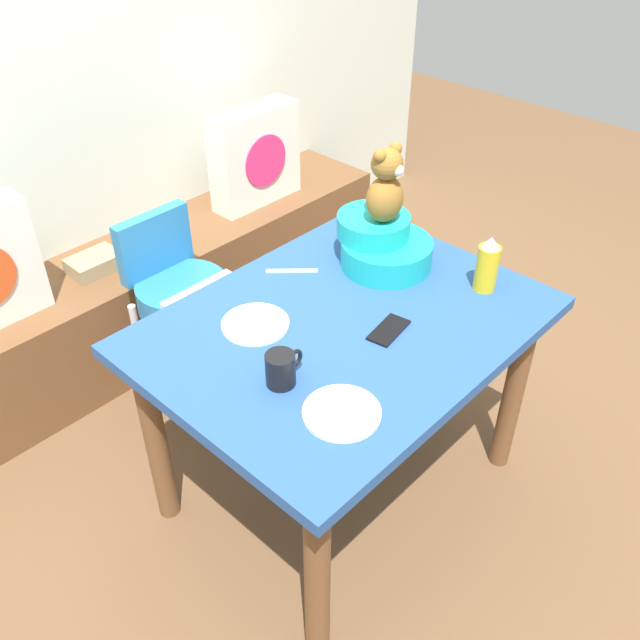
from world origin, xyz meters
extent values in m
plane|color=brown|center=(0.00, 0.00, 0.00)|extent=(8.00, 8.00, 0.00)
cube|color=silver|center=(0.00, 1.46, 1.30)|extent=(4.40, 0.10, 2.60)
cube|color=brown|center=(0.00, 1.19, 0.23)|extent=(2.60, 0.44, 0.46)
cube|color=white|center=(0.71, 1.17, 0.68)|extent=(0.44, 0.14, 0.44)
cylinder|color=#E02D72|center=(0.71, 1.10, 0.68)|extent=(0.24, 0.01, 0.24)
cube|color=#98855F|center=(-0.16, 1.19, 0.49)|extent=(0.20, 0.14, 0.07)
cube|color=#264C8C|center=(0.00, 0.00, 0.72)|extent=(1.16, 0.89, 0.04)
cylinder|color=brown|center=(-0.49, -0.35, 0.35)|extent=(0.07, 0.07, 0.70)
cylinder|color=brown|center=(0.49, -0.35, 0.35)|extent=(0.07, 0.07, 0.70)
cylinder|color=brown|center=(-0.49, 0.35, 0.35)|extent=(0.07, 0.07, 0.70)
cylinder|color=brown|center=(0.49, 0.35, 0.35)|extent=(0.07, 0.07, 0.70)
cylinder|color=#2672B2|center=(-0.06, 0.74, 0.51)|extent=(0.34, 0.34, 0.10)
cube|color=#2672B2|center=(-0.06, 0.88, 0.67)|extent=(0.30, 0.05, 0.24)
cube|color=white|center=(-0.06, 0.56, 0.58)|extent=(0.30, 0.20, 0.02)
cylinder|color=silver|center=(-0.20, 0.60, 0.23)|extent=(0.03, 0.03, 0.46)
cylinder|color=silver|center=(0.08, 0.60, 0.23)|extent=(0.03, 0.03, 0.46)
cylinder|color=silver|center=(-0.20, 0.88, 0.23)|extent=(0.03, 0.03, 0.46)
cylinder|color=silver|center=(0.08, 0.88, 0.23)|extent=(0.03, 0.03, 0.46)
cylinder|color=#18A9A3|center=(0.32, 0.11, 0.79)|extent=(0.30, 0.30, 0.09)
cylinder|color=#18A9A3|center=(0.32, 0.17, 0.86)|extent=(0.24, 0.24, 0.07)
ellipsoid|color=olive|center=(0.32, 0.13, 0.97)|extent=(0.13, 0.11, 0.15)
sphere|color=olive|center=(0.32, 0.13, 1.09)|extent=(0.10, 0.10, 0.10)
sphere|color=beige|center=(0.32, 0.08, 1.08)|extent=(0.04, 0.04, 0.04)
sphere|color=olive|center=(0.29, 0.13, 1.13)|extent=(0.04, 0.04, 0.04)
sphere|color=olive|center=(0.36, 0.13, 1.13)|extent=(0.04, 0.04, 0.04)
cylinder|color=gold|center=(0.43, -0.21, 0.81)|extent=(0.07, 0.07, 0.15)
cone|color=white|center=(0.43, -0.21, 0.91)|extent=(0.06, 0.06, 0.03)
cylinder|color=black|center=(-0.32, -0.06, 0.79)|extent=(0.08, 0.08, 0.09)
torus|color=black|center=(-0.27, -0.06, 0.79)|extent=(0.06, 0.01, 0.06)
cylinder|color=white|center=(-0.20, 0.17, 0.75)|extent=(0.20, 0.20, 0.01)
cylinder|color=white|center=(-0.30, -0.26, 0.75)|extent=(0.20, 0.20, 0.01)
cube|color=black|center=(0.05, -0.13, 0.74)|extent=(0.15, 0.09, 0.01)
cube|color=silver|center=(0.08, 0.30, 0.74)|extent=(0.13, 0.13, 0.01)
camera|label=1|loc=(-1.23, -1.06, 1.97)|focal=38.57mm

